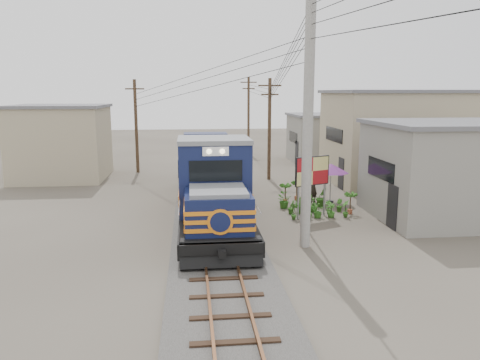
{
  "coord_description": "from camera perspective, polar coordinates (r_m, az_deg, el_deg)",
  "views": [
    {
      "loc": [
        -0.98,
        -18.01,
        6.07
      ],
      "look_at": [
        1.21,
        2.38,
        2.2
      ],
      "focal_mm": 35.0,
      "sensor_mm": 36.0,
      "label": 1
    }
  ],
  "objects": [
    {
      "name": "ground",
      "position": [
        19.03,
        -2.87,
        -7.93
      ],
      "size": [
        120.0,
        120.0,
        0.0
      ],
      "primitive_type": "plane",
      "color": "#473F35",
      "rests_on": "ground"
    },
    {
      "name": "track",
      "position": [
        28.63,
        -4.03,
        -1.05
      ],
      "size": [
        1.15,
        70.0,
        0.12
      ],
      "color": "#51331E",
      "rests_on": "ground"
    },
    {
      "name": "utility_pole_main",
      "position": [
        18.11,
        8.28,
        7.19
      ],
      "size": [
        0.4,
        0.4,
        10.0
      ],
      "color": "#9E9B93",
      "rests_on": "ground"
    },
    {
      "name": "billboard",
      "position": [
        22.9,
        8.8,
        0.87
      ],
      "size": [
        1.85,
        0.87,
        3.02
      ],
      "rotation": [
        0.0,
        0.0,
        0.4
      ],
      "color": "#99999E",
      "rests_on": "ground"
    },
    {
      "name": "shophouse_front",
      "position": [
        24.72,
        24.29,
        1.1
      ],
      "size": [
        7.35,
        6.3,
        4.7
      ],
      "color": "gray",
      "rests_on": "ground"
    },
    {
      "name": "wooden_pole_far",
      "position": [
        46.42,
        1.04,
        8.04
      ],
      "size": [
        1.6,
        0.24,
        7.5
      ],
      "color": "#4C3826",
      "rests_on": "ground"
    },
    {
      "name": "wooden_pole_mid",
      "position": [
        32.57,
        3.6,
        6.45
      ],
      "size": [
        1.6,
        0.24,
        7.0
      ],
      "color": "#4C3826",
      "rests_on": "ground"
    },
    {
      "name": "ballast",
      "position": [
        28.66,
        -4.03,
        -1.41
      ],
      "size": [
        3.6,
        70.0,
        0.16
      ],
      "primitive_type": "cube",
      "color": "#595651",
      "rests_on": "ground"
    },
    {
      "name": "shophouse_left",
      "position": [
        35.36,
        -20.94,
        4.36
      ],
      "size": [
        6.3,
        6.3,
        5.2
      ],
      "color": "tan",
      "rests_on": "ground"
    },
    {
      "name": "wooden_pole_left",
      "position": [
        36.32,
        -12.55,
        6.65
      ],
      "size": [
        1.6,
        0.24,
        7.0
      ],
      "color": "#4C3826",
      "rests_on": "ground"
    },
    {
      "name": "locomotive",
      "position": [
        23.54,
        -3.63,
        0.13
      ],
      "size": [
        3.01,
        16.39,
        4.06
      ],
      "color": "black",
      "rests_on": "ground"
    },
    {
      "name": "plant_nursery",
      "position": [
        24.19,
        8.25,
        -2.89
      ],
      "size": [
        3.39,
        3.06,
        1.05
      ],
      "color": "#2E661D",
      "rests_on": "ground"
    },
    {
      "name": "vendor",
      "position": [
        26.22,
        8.88,
        -0.85
      ],
      "size": [
        0.76,
        0.75,
        1.77
      ],
      "primitive_type": "imported",
      "rotation": [
        0.0,
        0.0,
        3.91
      ],
      "color": "black",
      "rests_on": "ground"
    },
    {
      "name": "shophouse_back",
      "position": [
        41.96,
        10.53,
        5.09
      ],
      "size": [
        6.3,
        6.3,
        4.2
      ],
      "color": "gray",
      "rests_on": "ground"
    },
    {
      "name": "power_lines",
      "position": [
        26.56,
        -4.43,
        13.88
      ],
      "size": [
        9.65,
        19.0,
        3.3
      ],
      "color": "black",
      "rests_on": "ground"
    },
    {
      "name": "shophouse_mid",
      "position": [
        33.04,
        18.06,
        5.02
      ],
      "size": [
        8.4,
        7.35,
        6.2
      ],
      "color": "tan",
      "rests_on": "ground"
    },
    {
      "name": "market_umbrella",
      "position": [
        26.25,
        11.04,
        1.39
      ],
      "size": [
        2.54,
        2.54,
        2.19
      ],
      "rotation": [
        0.0,
        0.0,
        0.35
      ],
      "color": "black",
      "rests_on": "ground"
    }
  ]
}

